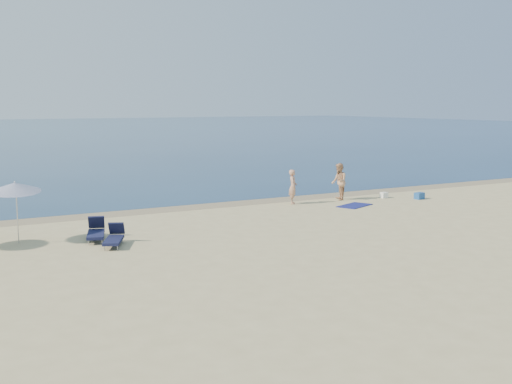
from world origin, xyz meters
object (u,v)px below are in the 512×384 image
(person_right, at_px, (339,182))
(blue_cooler, at_px, (419,196))
(umbrella_near, at_px, (15,187))
(person_left, at_px, (293,187))

(person_right, bearing_deg, blue_cooler, 90.03)
(blue_cooler, height_order, umbrella_near, umbrella_near)
(person_left, bearing_deg, umbrella_near, 133.38)
(person_left, distance_m, person_right, 2.55)
(blue_cooler, bearing_deg, person_right, 146.20)
(person_left, relative_size, umbrella_near, 0.73)
(person_right, distance_m, blue_cooler, 3.99)
(person_left, height_order, person_right, person_right)
(umbrella_near, bearing_deg, person_right, 19.69)
(blue_cooler, xyz_separation_m, umbrella_near, (-18.49, -0.83, 1.71))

